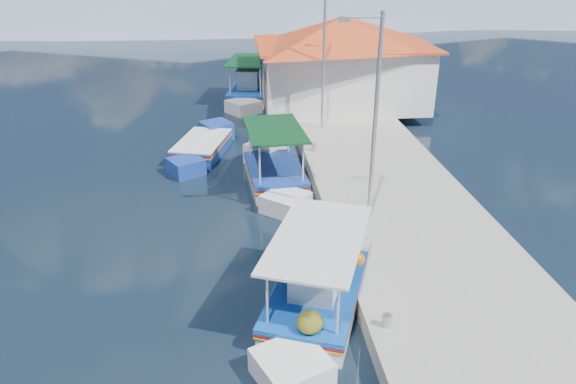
{
  "coord_description": "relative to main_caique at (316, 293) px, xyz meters",
  "views": [
    {
      "loc": [
        0.76,
        -11.99,
        7.98
      ],
      "look_at": [
        2.19,
        2.41,
        1.3
      ],
      "focal_mm": 33.15,
      "sensor_mm": 36.0,
      "label": 1
    }
  ],
  "objects": [
    {
      "name": "caique_green_canopy",
      "position": [
        -0.4,
        7.56,
        -0.07
      ],
      "size": [
        2.23,
        6.39,
        2.4
      ],
      "rotation": [
        0.0,
        0.0,
        -0.08
      ],
      "color": "white",
      "rests_on": "ground"
    },
    {
      "name": "main_caique",
      "position": [
        0.0,
        0.0,
        0.0
      ],
      "size": [
        3.49,
        6.32,
        2.22
      ],
      "rotation": [
        0.0,
        0.0,
        0.36
      ],
      "color": "white",
      "rests_on": "ground"
    },
    {
      "name": "caique_blue_hull",
      "position": [
        -3.23,
        10.85,
        -0.15
      ],
      "size": [
        2.71,
        5.65,
        1.04
      ],
      "rotation": [
        0.0,
        0.0,
        0.26
      ],
      "color": "navy",
      "rests_on": "ground"
    },
    {
      "name": "mountain_ridge",
      "position": [
        4.07,
        57.53,
        1.61
      ],
      "size": [
        171.4,
        96.0,
        5.5
      ],
      "color": "gray",
      "rests_on": "ground"
    },
    {
      "name": "lamp_post_near",
      "position": [
        2.04,
        3.53,
        3.42
      ],
      "size": [
        1.21,
        0.14,
        6.0
      ],
      "color": "#A5A8AD",
      "rests_on": "quay"
    },
    {
      "name": "bollards",
      "position": [
        1.33,
        6.78,
        0.22
      ],
      "size": [
        0.2,
        17.2,
        0.3
      ],
      "color": "#A5A8AD",
      "rests_on": "quay"
    },
    {
      "name": "quay",
      "position": [
        3.43,
        7.53,
        -0.18
      ],
      "size": [
        5.0,
        44.0,
        0.5
      ],
      "primitive_type": "cube",
      "color": "gray",
      "rests_on": "ground"
    },
    {
      "name": "ground",
      "position": [
        -2.47,
        1.53,
        -0.43
      ],
      "size": [
        160.0,
        160.0,
        0.0
      ],
      "primitive_type": "plane",
      "color": "black",
      "rests_on": "ground"
    },
    {
      "name": "harbor_building",
      "position": [
        3.73,
        16.53,
        2.35
      ],
      "size": [
        10.49,
        10.49,
        4.4
      ],
      "color": "silver",
      "rests_on": "quay"
    },
    {
      "name": "lamp_post_far",
      "position": [
        2.04,
        12.53,
        3.42
      ],
      "size": [
        1.21,
        0.14,
        6.0
      ],
      "color": "#A5A8AD",
      "rests_on": "quay"
    },
    {
      "name": "caique_far",
      "position": [
        -0.93,
        19.54,
        0.04
      ],
      "size": [
        2.91,
        7.18,
        2.55
      ],
      "rotation": [
        0.0,
        0.0,
        0.17
      ],
      "color": "white",
      "rests_on": "ground"
    }
  ]
}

